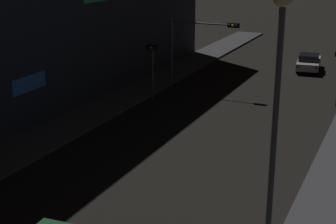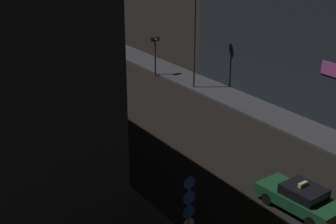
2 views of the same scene
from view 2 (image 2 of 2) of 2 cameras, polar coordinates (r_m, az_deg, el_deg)
The scene contains 9 objects.
sidewalk_left at distance 37.45m, azimuth -16.25°, elevation -0.70°, with size 3.14×63.29×0.17m, color #424247.
sidewalk_right at distance 44.03m, azimuth 3.29°, elevation 3.40°, with size 3.14×63.29×0.17m, color #424247.
taxi at distance 25.56m, azimuth 15.06°, elevation -9.57°, with size 2.13×4.57×1.62m.
far_car at distance 53.07m, azimuth -10.57°, elevation 6.89°, with size 2.28×4.62×1.42m.
traffic_light_overhead at distance 41.00m, azimuth -13.34°, elevation 6.92°, with size 5.14×0.41×5.17m.
traffic_light_left_kerb at distance 37.74m, azimuth -14.37°, elevation 3.93°, with size 0.80×0.42×3.82m.
traffic_light_right_kerb at distance 45.51m, azimuth -1.48°, elevation 7.41°, with size 0.80×0.41×3.74m.
sign_pole_left at distance 20.49m, azimuth 2.40°, elevation -11.48°, with size 0.58×0.10×3.92m.
street_lamp_far_block at distance 41.13m, azimuth 3.14°, elevation 10.68°, with size 0.54×0.54×8.57m.
Camera 2 is at (-17.27, -4.01, 13.48)m, focal length 52.75 mm.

